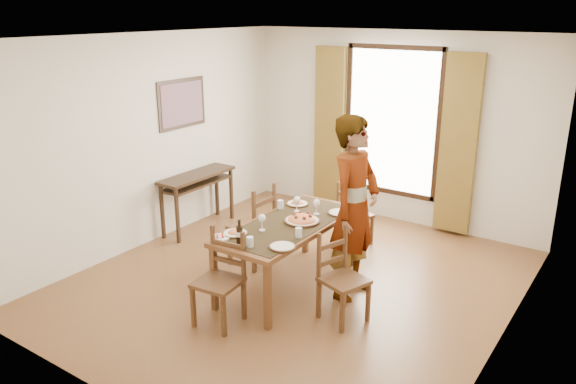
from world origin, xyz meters
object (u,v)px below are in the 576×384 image
Objects in this scene: dining_table at (289,229)px; pasta_platter at (302,218)px; console_table at (197,182)px; man at (354,208)px.

dining_table is 4.63× the size of pasta_platter.
man reaches higher than console_table.
pasta_platter reaches higher than dining_table.
dining_table is 0.76m from man.
console_table is 2.74m from man.
man reaches higher than pasta_platter.
pasta_platter is (2.13, -0.61, 0.12)m from console_table.
man is 0.60m from pasta_platter.
dining_table is at bearing -19.38° from console_table.
dining_table is at bearing -135.86° from pasta_platter.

